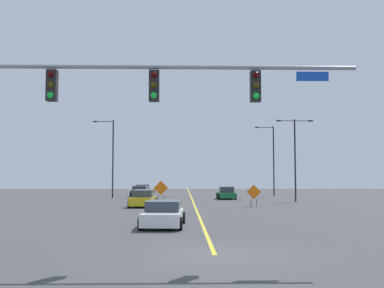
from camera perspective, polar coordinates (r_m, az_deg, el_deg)
name	(u,v)px	position (r m, az deg, el deg)	size (l,w,h in m)	color
ground	(215,255)	(15.56, 2.86, -13.60)	(145.96, 145.96, 0.00)	#444447
road_centre_stripe	(191,197)	(55.91, -0.13, -6.56)	(0.16, 81.09, 0.01)	yellow
traffic_signal_assembly	(101,99)	(15.73, -11.26, 5.51)	(13.76, 0.44, 6.62)	gray
street_lamp_far_right	(272,157)	(58.42, 9.91, -1.64)	(2.38, 0.24, 8.76)	black
street_lamp_mid_left	(111,155)	(54.05, -9.96, -1.33)	(2.41, 0.24, 9.00)	black
street_lamp_mid_right	(295,153)	(47.34, 12.65, -1.04)	(3.67, 0.24, 8.25)	black
construction_sign_median_near	(254,193)	(39.06, 7.67, -6.03)	(1.22, 0.06, 1.83)	orange
construction_sign_left_shoulder	(161,189)	(43.90, -3.88, -5.57)	(1.37, 0.06, 2.09)	orange
car_black_distant	(140,192)	(55.30, -6.46, -5.90)	(2.13, 4.03, 1.35)	black
car_green_passing	(226,193)	(50.88, 4.26, -6.11)	(1.94, 3.85, 1.36)	#196B38
car_white_approaching	(163,214)	(23.90, -3.58, -8.70)	(2.28, 4.57, 1.31)	white
car_yellow_near	(143,198)	(38.99, -6.05, -6.73)	(2.18, 4.58, 1.39)	gold
car_red_far	(143,190)	(60.07, -6.12, -5.73)	(2.12, 4.24, 1.41)	red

